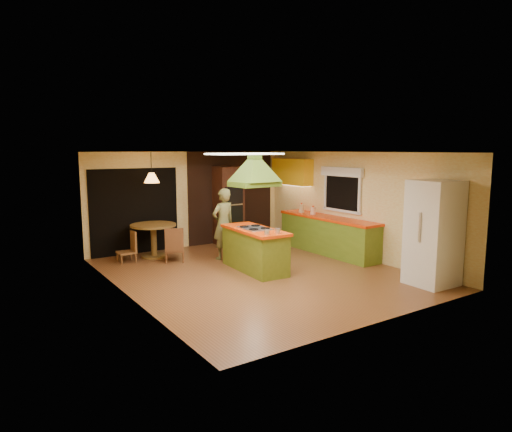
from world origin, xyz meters
TOP-DOWN VIEW (x-y plane):
  - ground at (0.00, 0.00)m, footprint 6.50×6.50m
  - room_walls at (0.00, 0.00)m, footprint 5.50×6.50m
  - ceiling_plane at (0.00, 0.00)m, footprint 6.50×6.50m
  - brick_panel at (1.25, 3.23)m, footprint 2.64×0.03m
  - nook_opening at (-1.50, 3.23)m, footprint 2.20×0.03m
  - right_counter at (2.45, 0.60)m, footprint 0.62×3.05m
  - upper_cabinets at (2.57, 2.20)m, footprint 0.34×1.40m
  - window_right at (2.70, 0.40)m, footprint 0.12×1.35m
  - fluor_panel at (-1.10, -1.20)m, footprint 1.20×0.60m
  - kitchen_island at (0.06, 0.26)m, footprint 0.83×1.84m
  - range_hood at (0.06, 0.26)m, footprint 0.97×0.72m
  - man at (0.01, 1.51)m, footprint 0.66×0.49m
  - refrigerator at (2.31, -2.47)m, footprint 0.84×0.80m
  - wall_oven at (0.99, 2.95)m, footprint 0.70×0.61m
  - dining_table at (-1.29, 2.58)m, footprint 1.07×1.07m
  - chair_left at (-1.99, 2.48)m, footprint 0.39×0.39m
  - chair_near at (-1.04, 1.93)m, footprint 0.58×0.58m
  - pendant_lamp at (-1.29, 2.58)m, footprint 0.40×0.40m
  - canister_large at (2.40, 1.56)m, footprint 0.19×0.19m
  - canister_medium at (2.40, 1.10)m, footprint 0.13×0.13m
  - canister_small at (2.40, 1.10)m, footprint 0.14×0.14m

SIDE VIEW (x-z plane):
  - ground at x=0.00m, z-range 0.00..0.00m
  - chair_left at x=-1.99m, z-range 0.00..0.71m
  - chair_near at x=-1.04m, z-range 0.00..0.80m
  - kitchen_island at x=0.06m, z-range 0.00..0.92m
  - right_counter at x=2.45m, z-range 0.00..0.92m
  - dining_table at x=-1.29m, z-range 0.16..0.97m
  - man at x=0.01m, z-range 0.00..1.67m
  - canister_small at x=2.40m, z-range 0.92..1.07m
  - refrigerator at x=2.31m, z-range 0.00..1.99m
  - canister_medium at x=2.40m, z-range 0.92..1.10m
  - canister_large at x=2.40m, z-range 0.92..1.13m
  - nook_opening at x=-1.50m, z-range 0.00..2.10m
  - wall_oven at x=0.99m, z-range 0.00..2.11m
  - room_walls at x=0.00m, z-range -2.00..4.50m
  - brick_panel at x=1.25m, z-range 0.00..2.50m
  - window_right at x=2.70m, z-range 1.24..2.30m
  - pendant_lamp at x=-1.29m, z-range 1.78..2.02m
  - upper_cabinets at x=2.57m, z-range 1.60..2.30m
  - range_hood at x=0.06m, z-range 1.86..2.65m
  - fluor_panel at x=-1.10m, z-range 2.47..2.50m
  - ceiling_plane at x=0.00m, z-range 2.50..2.50m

